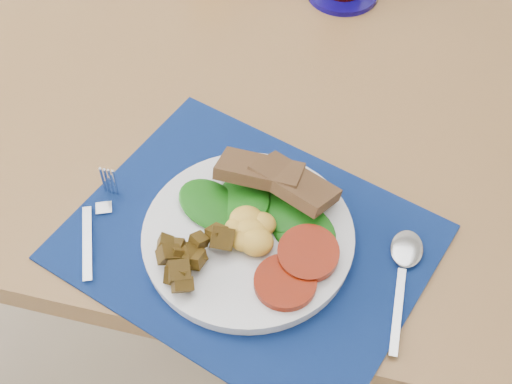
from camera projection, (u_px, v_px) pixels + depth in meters
ground at (180, 373)px, 1.58m from camera, size 4.00×4.00×0.00m
table at (183, 94)px, 1.17m from camera, size 1.40×0.90×0.75m
placemat at (248, 242)px, 0.89m from camera, size 0.51×0.45×0.00m
breakfast_plate at (243, 235)px, 0.87m from camera, size 0.26×0.26×0.06m
fork at (98, 221)px, 0.90m from camera, size 0.05×0.16×0.00m
spoon at (404, 269)px, 0.86m from camera, size 0.04×0.17×0.01m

